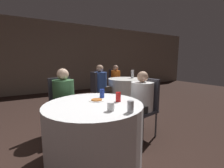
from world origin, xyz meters
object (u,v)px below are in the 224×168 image
(person_white_shirt, at_px, (139,104))
(soda_can_red, at_px, (118,97))
(table_far, at_px, (126,91))
(person_orange_shirt, at_px, (116,81))
(chair_far_west, at_px, (97,87))
(chair_far_north, at_px, (115,80))
(table_near, at_px, (94,131))
(person_blue_shirt, at_px, (102,85))
(soda_can_blue, at_px, (102,93))
(chair_near_north, at_px, (62,100))
(chair_near_east, at_px, (146,102))
(person_green_jacket, at_px, (66,101))
(bottle_far, at_px, (132,74))
(soda_can_silver, at_px, (130,106))
(pizza_plate_near, at_px, (97,100))

(person_white_shirt, distance_m, soda_can_red, 0.62)
(table_far, bearing_deg, person_white_shirt, -118.91)
(table_far, height_order, person_orange_shirt, person_orange_shirt)
(chair_far_west, height_order, chair_far_north, same)
(table_near, xyz_separation_m, person_blue_shirt, (1.08, 2.02, 0.23))
(chair_far_west, relative_size, soda_can_blue, 7.91)
(person_white_shirt, bearing_deg, soda_can_red, 102.51)
(table_near, bearing_deg, chair_near_north, 100.95)
(chair_near_east, xyz_separation_m, person_green_jacket, (-1.17, 0.66, 0.01))
(table_near, xyz_separation_m, person_orange_shirt, (2.00, 2.78, 0.20))
(person_orange_shirt, height_order, bottle_far, person_orange_shirt)
(soda_can_blue, xyz_separation_m, soda_can_red, (0.09, -0.29, 0.00))
(chair_near_east, height_order, person_blue_shirt, person_blue_shirt)
(chair_near_north, distance_m, soda_can_red, 1.21)
(table_far, distance_m, chair_far_north, 0.97)
(table_near, relative_size, soda_can_silver, 9.89)
(chair_far_west, height_order, bottle_far, bottle_far)
(person_white_shirt, distance_m, bottle_far, 2.30)
(soda_can_silver, height_order, soda_can_blue, same)
(chair_near_east, height_order, bottle_far, bottle_far)
(person_green_jacket, distance_m, soda_can_red, 1.05)
(chair_near_north, xyz_separation_m, soda_can_silver, (0.39, -1.49, 0.23))
(person_orange_shirt, xyz_separation_m, person_blue_shirt, (-0.92, -0.76, 0.04))
(chair_near_north, bearing_deg, chair_near_east, 134.57)
(person_green_jacket, bearing_deg, soda_can_blue, 110.60)
(chair_far_north, relative_size, soda_can_blue, 7.91)
(person_orange_shirt, relative_size, soda_can_blue, 9.15)
(table_far, relative_size, soda_can_silver, 8.75)
(chair_far_north, distance_m, person_white_shirt, 3.04)
(pizza_plate_near, relative_size, soda_can_red, 1.67)
(chair_far_west, xyz_separation_m, chair_far_north, (1.11, 0.92, 0.00))
(person_orange_shirt, distance_m, person_blue_shirt, 1.19)
(chair_far_west, height_order, soda_can_red, chair_far_west)
(bottle_far, bearing_deg, soda_can_silver, -127.40)
(chair_far_north, bearing_deg, bottle_far, 105.92)
(table_far, distance_m, chair_near_east, 2.03)
(soda_can_blue, bearing_deg, chair_near_north, 117.75)
(table_far, relative_size, chair_near_east, 1.11)
(person_green_jacket, relative_size, soda_can_silver, 9.28)
(person_orange_shirt, xyz_separation_m, bottle_far, (0.13, -0.74, 0.30))
(chair_far_north, distance_m, soda_can_blue, 3.28)
(chair_near_east, bearing_deg, person_orange_shirt, -30.94)
(soda_can_blue, xyz_separation_m, bottle_far, (1.91, 1.82, 0.06))
(table_near, bearing_deg, soda_can_silver, -67.53)
(soda_can_red, bearing_deg, table_far, 53.18)
(chair_near_north, relative_size, chair_far_north, 1.00)
(table_near, distance_m, soda_can_blue, 0.53)
(person_orange_shirt, bearing_deg, chair_far_west, 44.32)
(chair_far_north, xyz_separation_m, pizza_plate_near, (-1.94, -2.85, 0.17))
(bottle_far, bearing_deg, pizza_plate_near, -136.60)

